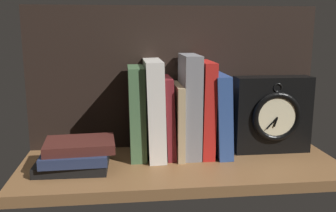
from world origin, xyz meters
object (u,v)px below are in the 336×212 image
Objects in this scene: framed_clock at (272,115)px; book_stack_side at (76,155)px; book_gray_chess at (190,106)px; book_blue_modern at (219,114)px; book_maroon_dawkins at (168,117)px; book_tan_shortstories at (177,120)px; book_white_catcher at (154,109)px; book_red_requiem at (205,108)px; book_green_romantic at (137,112)px.

book_stack_side is (-49.47, -6.93, -6.63)cm from framed_clock.
book_blue_modern is at bearing -0.00° from book_gray_chess.
book_maroon_dawkins is 1.10× the size of book_stack_side.
book_tan_shortstories is 1.00× the size of book_stack_side.
book_white_catcher reaches higher than book_red_requiem.
book_white_catcher is (4.32, 0.00, 0.75)cm from book_green_romantic.
book_green_romantic is 0.94× the size of book_white_catcher.
book_white_catcher is 1.17× the size of book_blue_modern.
book_gray_chess is 30.18cm from book_stack_side.
book_tan_shortstories is (5.68, 0.00, -3.03)cm from book_white_catcher.
book_white_catcher is at bearing 180.00° from book_maroon_dawkins.
book_stack_side is (-31.68, -7.16, -8.66)cm from book_red_requiem.
book_maroon_dawkins is at bearing 179.51° from framed_clock.
book_gray_chess is at bearing 0.00° from book_tan_shortstories.
book_gray_chess is 1.40× the size of book_stack_side.
book_maroon_dawkins is 13.04cm from book_blue_modern.
book_blue_modern is at bearing 0.00° from book_tan_shortstories.
framed_clock is at bearing -0.75° from book_red_requiem.
framed_clock is at bearing -0.38° from book_green_romantic.
book_stack_side is (-27.74, -7.16, -9.49)cm from book_gray_chess.
framed_clock is (27.21, -0.23, -0.14)cm from book_maroon_dawkins.
book_maroon_dawkins is at bearing 180.00° from book_tan_shortstories.
book_tan_shortstories is 0.76× the size of book_red_requiem.
framed_clock is at bearing -0.94° from book_blue_modern.
book_maroon_dawkins is at bearing 17.84° from book_stack_side.
book_maroon_dawkins is (7.78, 0.00, -1.33)cm from book_green_romantic.
book_maroon_dawkins is 0.79× the size of book_gray_chess.
book_white_catcher is 21.99cm from book_stack_side.
book_red_requiem is at bearing 180.00° from book_blue_modern.
book_maroon_dawkins reaches higher than framed_clock.
book_tan_shortstories is 26.17cm from book_stack_side.
book_red_requiem reaches higher than book_tan_shortstories.
book_tan_shortstories is at bearing 180.00° from book_blue_modern.
book_green_romantic is at bearing 180.00° from book_blue_modern.
book_white_catcher reaches higher than book_stack_side.
book_maroon_dawkins is at bearing 180.00° from book_blue_modern.
book_tan_shortstories is at bearing 0.00° from book_white_catcher.
book_white_catcher reaches higher than book_blue_modern.
book_blue_modern is (3.62, 0.00, -1.60)cm from book_red_requiem.
book_tan_shortstories is (10.01, 0.00, -2.28)cm from book_green_romantic.
book_stack_side is at bearing -159.15° from book_white_catcher.
framed_clock is at bearing -0.53° from book_tan_shortstories.
book_red_requiem is 1.21× the size of framed_clock.
book_blue_modern is (16.49, 0.00, -1.80)cm from book_white_catcher.
book_maroon_dawkins is 9.60cm from book_red_requiem.
book_blue_modern is at bearing 0.00° from book_green_romantic.
framed_clock is (21.72, -0.23, -2.86)cm from book_gray_chess.
framed_clock is (14.17, -0.23, -0.43)cm from book_blue_modern.
framed_clock is (17.79, -0.23, -2.03)cm from book_red_requiem.
book_gray_chess reaches higher than book_blue_modern.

